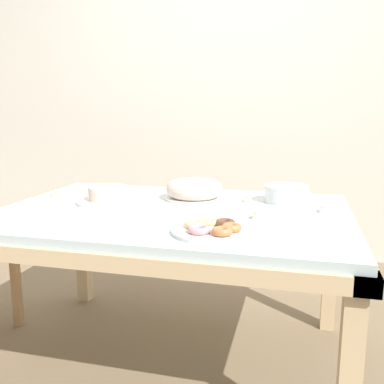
{
  "coord_description": "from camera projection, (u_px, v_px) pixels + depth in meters",
  "views": [
    {
      "loc": [
        0.54,
        -1.78,
        1.17
      ],
      "look_at": [
        0.06,
        0.12,
        0.79
      ],
      "focal_mm": 40.0,
      "sensor_mm": 36.0,
      "label": 1
    }
  ],
  "objects": [
    {
      "name": "ground_plane",
      "position": [
        174.0,
        358.0,
        2.04
      ],
      "size": [
        12.0,
        12.0,
        0.0
      ],
      "primitive_type": "plane",
      "color": "#7A664C"
    },
    {
      "name": "wall_back",
      "position": [
        233.0,
        92.0,
        3.39
      ],
      "size": [
        8.0,
        0.1,
        2.6
      ],
      "primitive_type": "cube",
      "color": "silver",
      "rests_on": "ground"
    },
    {
      "name": "dining_table",
      "position": [
        173.0,
        227.0,
        1.92
      ],
      "size": [
        1.57,
        1.09,
        0.73
      ],
      "color": "silver",
      "rests_on": "ground"
    },
    {
      "name": "cake_chocolate_round",
      "position": [
        108.0,
        196.0,
        2.04
      ],
      "size": [
        0.3,
        0.3,
        0.08
      ],
      "color": "white",
      "rests_on": "dining_table"
    },
    {
      "name": "cake_golden_bundt",
      "position": [
        194.0,
        190.0,
        2.11
      ],
      "size": [
        0.29,
        0.29,
        0.09
      ],
      "color": "white",
      "rests_on": "dining_table"
    },
    {
      "name": "pastry_platter",
      "position": [
        213.0,
        229.0,
        1.53
      ],
      "size": [
        0.31,
        0.31,
        0.04
      ],
      "color": "white",
      "rests_on": "dining_table"
    },
    {
      "name": "plate_stack",
      "position": [
        286.0,
        194.0,
        2.05
      ],
      "size": [
        0.21,
        0.21,
        0.08
      ],
      "color": "white",
      "rests_on": "dining_table"
    },
    {
      "name": "tealight_near_cakes",
      "position": [
        55.0,
        195.0,
        2.18
      ],
      "size": [
        0.04,
        0.04,
        0.04
      ],
      "color": "silver",
      "rests_on": "dining_table"
    },
    {
      "name": "tealight_left_edge",
      "position": [
        255.0,
        216.0,
        1.74
      ],
      "size": [
        0.04,
        0.04,
        0.04
      ],
      "color": "silver",
      "rests_on": "dining_table"
    },
    {
      "name": "tealight_right_edge",
      "position": [
        247.0,
        200.0,
        2.06
      ],
      "size": [
        0.04,
        0.04,
        0.04
      ],
      "color": "silver",
      "rests_on": "dining_table"
    },
    {
      "name": "tealight_near_front",
      "position": [
        322.0,
        210.0,
        1.85
      ],
      "size": [
        0.04,
        0.04,
        0.04
      ],
      "color": "silver",
      "rests_on": "dining_table"
    },
    {
      "name": "tealight_centre",
      "position": [
        178.0,
        190.0,
        2.3
      ],
      "size": [
        0.04,
        0.04,
        0.04
      ],
      "color": "silver",
      "rests_on": "dining_table"
    }
  ]
}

